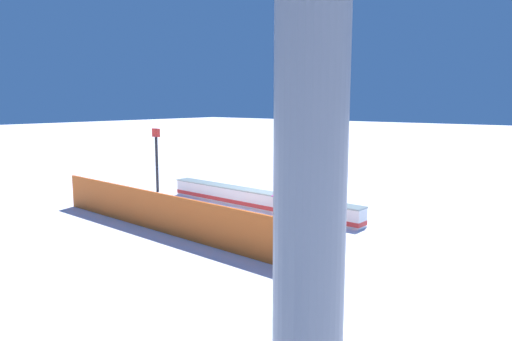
# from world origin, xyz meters

# --- Properties ---
(ground_plane) EXTENTS (120.00, 120.00, 0.00)m
(ground_plane) POSITION_xyz_m (0.00, 0.00, 0.00)
(ground_plane) COLOR white
(grind_box) EXTENTS (7.06, 0.78, 0.54)m
(grind_box) POSITION_xyz_m (0.00, 0.00, 0.24)
(grind_box) COLOR white
(grind_box) RESTS_ON ground_plane
(snowboarder) EXTENTS (1.56, 0.73, 1.45)m
(snowboarder) POSITION_xyz_m (-1.45, 0.08, 1.33)
(snowboarder) COLOR #B42784
(snowboarder) RESTS_ON grind_box
(safety_fence) EXTENTS (9.16, 0.42, 0.98)m
(safety_fence) POSITION_xyz_m (0.00, 3.52, 0.49)
(safety_fence) COLOR orange
(safety_fence) RESTS_ON ground_plane
(trail_marker) EXTENTS (0.40, 0.10, 2.27)m
(trail_marker) POSITION_xyz_m (4.44, 0.20, 1.21)
(trail_marker) COLOR #262628
(trail_marker) RESTS_ON ground_plane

